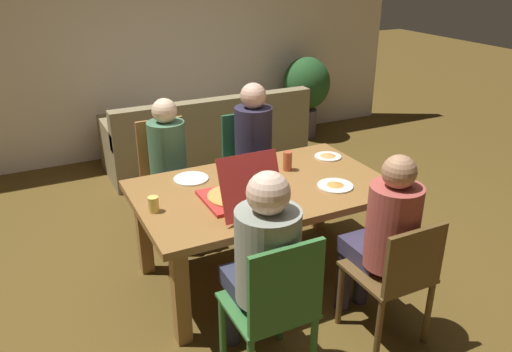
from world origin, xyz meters
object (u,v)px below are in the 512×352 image
object	(u,v)px
person_3	(256,141)
drinking_glass_1	(288,161)
potted_plant	(306,88)
person_1	(384,232)
pizza_box_0	(237,195)
drinking_glass_0	(154,204)
chair_2	(166,171)
chair_3	(249,157)
plate_0	(335,185)
dining_table	(262,199)
plate_2	(328,156)
person_2	(170,161)
chair_1	(397,275)
couch	(207,140)
plate_1	(191,179)
person_0	(263,257)
chair_0	(275,306)

from	to	relation	value
person_3	drinking_glass_1	size ratio (longest dim) A/B	8.40
potted_plant	person_1	bearing A→B (deg)	-114.41
person_1	pizza_box_0	size ratio (longest dim) A/B	2.25
drinking_glass_0	chair_2	bearing A→B (deg)	69.80
chair_3	plate_0	xyz separation A→B (m)	(0.07, -1.25, 0.22)
dining_table	plate_2	bearing A→B (deg)	19.76
person_2	plate_2	world-z (taller)	person_2
person_2	potted_plant	distance (m)	2.91
chair_1	chair_2	distance (m)	2.12
person_2	drinking_glass_1	size ratio (longest dim) A/B	8.20
chair_1	person_1	distance (m)	0.26
dining_table	person_3	size ratio (longest dim) A/B	1.44
dining_table	chair_2	xyz separation A→B (m)	(-0.41, 0.98, -0.09)
drinking_glass_1	person_2	bearing A→B (deg)	137.91
dining_table	chair_1	bearing A→B (deg)	-68.81
person_1	chair_2	world-z (taller)	person_1
pizza_box_0	couch	distance (m)	2.50
plate_0	plate_2	world-z (taller)	same
couch	potted_plant	distance (m)	1.58
chair_1	person_1	xyz separation A→B (m)	(0.00, 0.15, 0.22)
pizza_box_0	plate_1	size ratio (longest dim) A/B	2.14
dining_table	person_1	xyz separation A→B (m)	(0.38, -0.84, 0.07)
chair_2	person_3	world-z (taller)	person_3
person_0	plate_0	distance (m)	1.04
plate_2	person_0	bearing A→B (deg)	-136.33
drinking_glass_0	plate_1	bearing A→B (deg)	44.05
person_0	drinking_glass_0	xyz separation A→B (m)	(-0.37, 0.78, 0.04)
drinking_glass_1	potted_plant	xyz separation A→B (m)	(1.62, 2.37, -0.16)
drinking_glass_0	couch	world-z (taller)	couch
chair_1	drinking_glass_1	xyz separation A→B (m)	(-0.08, 1.17, 0.31)
person_2	couch	size ratio (longest dim) A/B	0.54
person_1	person_2	distance (m)	1.84
drinking_glass_0	couch	size ratio (longest dim) A/B	0.05
chair_0	chair_1	world-z (taller)	chair_0
person_0	plate_2	bearing A→B (deg)	43.67
chair_2	drinking_glass_0	world-z (taller)	chair_2
dining_table	plate_1	distance (m)	0.53
chair_3	couch	xyz separation A→B (m)	(0.04, 1.18, -0.22)
dining_table	couch	xyz separation A→B (m)	(0.43, 2.20, -0.34)
chair_1	chair_3	world-z (taller)	chair_3
person_1	chair_3	xyz separation A→B (m)	(-0.00, 1.86, -0.18)
dining_table	person_3	distance (m)	0.96
person_2	person_3	xyz separation A→B (m)	(0.79, 0.06, 0.03)
pizza_box_0	plate_0	size ratio (longest dim) A/B	2.16
chair_0	couch	bearing A→B (deg)	75.20
person_2	plate_1	size ratio (longest dim) A/B	4.74
potted_plant	drinking_glass_1	bearing A→B (deg)	-124.39
person_1	chair_2	bearing A→B (deg)	113.50
chair_1	potted_plant	world-z (taller)	potted_plant
person_2	couch	bearing A→B (deg)	58.96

